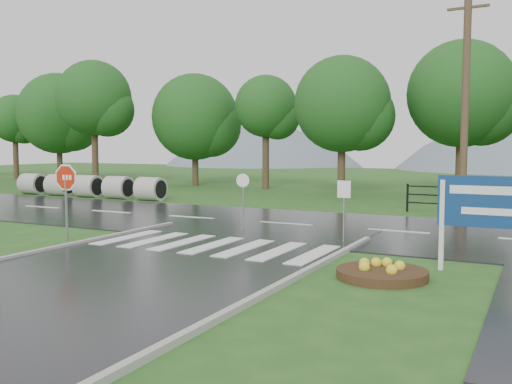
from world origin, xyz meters
The scene contains 12 objects.
ground centered at (0.00, 0.00, 0.00)m, with size 120.00×120.00×0.00m, color #25521B.
main_road centered at (0.00, 10.00, 0.00)m, with size 90.00×8.00×0.04m, color black.
crosswalk centered at (0.00, 5.00, 0.06)m, with size 6.50×2.80×0.02m.
hills centered at (3.49, 65.00, -15.54)m, with size 102.00×48.00×48.00m.
treeline centered at (1.00, 24.00, 0.00)m, with size 83.20×5.20×10.00m.
culvert_pipes centered at (-13.97, 15.00, 0.60)m, with size 9.70×1.20×1.20m.
stop_sign centered at (-4.44, 3.99, 1.70)m, with size 1.08×0.09×2.42m.
estate_billboard centered at (7.26, 4.89, 1.49)m, with size 2.47×0.10×2.16m.
flower_bed centered at (5.15, 3.44, 0.14)m, with size 1.94×1.94×0.39m.
reg_sign_small centered at (3.05, 7.23, 1.32)m, with size 0.40×0.06×1.82m.
reg_sign_round centered at (-0.66, 8.02, 1.23)m, with size 0.44×0.10×1.90m.
utility_pole_east centered at (5.27, 15.50, 4.50)m, with size 1.58×0.30×8.86m.
Camera 1 is at (8.15, -8.43, 2.84)m, focal length 40.00 mm.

